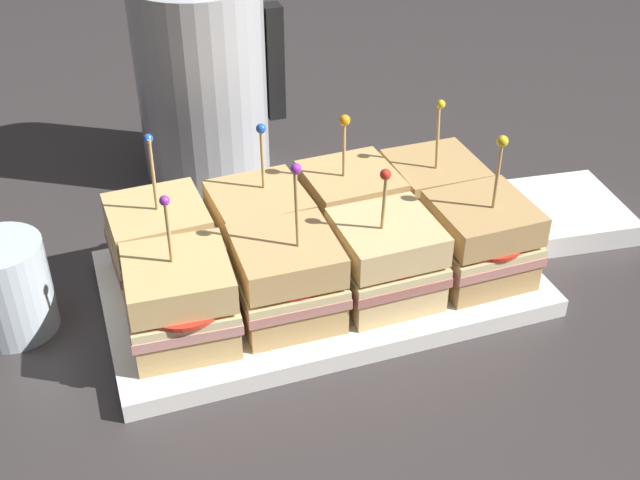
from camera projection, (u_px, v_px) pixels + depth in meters
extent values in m
plane|color=#383333|center=(320.00, 290.00, 0.78)|extent=(6.00, 6.00, 0.00)
cube|color=white|center=(320.00, 286.00, 0.77)|extent=(0.40, 0.22, 0.01)
cube|color=white|center=(320.00, 278.00, 0.77)|extent=(0.40, 0.22, 0.01)
cube|color=tan|center=(183.00, 324.00, 0.68)|extent=(0.09, 0.09, 0.03)
cube|color=tan|center=(181.00, 307.00, 0.67)|extent=(0.09, 0.09, 0.01)
cube|color=beige|center=(180.00, 299.00, 0.67)|extent=(0.09, 0.09, 0.01)
cylinder|color=red|center=(183.00, 304.00, 0.65)|extent=(0.07, 0.07, 0.00)
cube|color=#E0B771|center=(178.00, 277.00, 0.66)|extent=(0.09, 0.09, 0.03)
cylinder|color=tan|center=(169.00, 237.00, 0.64)|extent=(0.00, 0.01, 0.07)
sphere|color=purple|center=(165.00, 201.00, 0.62)|extent=(0.01, 0.01, 0.01)
cube|color=tan|center=(287.00, 301.00, 0.71)|extent=(0.09, 0.09, 0.03)
cube|color=tan|center=(287.00, 284.00, 0.70)|extent=(0.09, 0.09, 0.01)
cube|color=beige|center=(287.00, 276.00, 0.69)|extent=(0.09, 0.09, 0.01)
cylinder|color=red|center=(292.00, 281.00, 0.68)|extent=(0.05, 0.05, 0.00)
cube|color=tan|center=(286.00, 256.00, 0.68)|extent=(0.09, 0.09, 0.03)
cylinder|color=tan|center=(297.00, 212.00, 0.65)|extent=(0.00, 0.01, 0.08)
sphere|color=purple|center=(296.00, 169.00, 0.63)|extent=(0.01, 0.01, 0.01)
cube|color=#DBB77A|center=(384.00, 282.00, 0.73)|extent=(0.09, 0.09, 0.03)
cube|color=#B26B60|center=(385.00, 265.00, 0.72)|extent=(0.09, 0.09, 0.01)
cube|color=beige|center=(386.00, 257.00, 0.72)|extent=(0.09, 0.09, 0.01)
cylinder|color=red|center=(393.00, 261.00, 0.70)|extent=(0.05, 0.05, 0.00)
cube|color=#E8C281|center=(387.00, 237.00, 0.71)|extent=(0.09, 0.09, 0.03)
cylinder|color=tan|center=(384.00, 207.00, 0.68)|extent=(0.00, 0.01, 0.07)
sphere|color=red|center=(385.00, 175.00, 0.66)|extent=(0.01, 0.01, 0.01)
cube|color=tan|center=(477.00, 262.00, 0.76)|extent=(0.09, 0.09, 0.03)
cube|color=tan|center=(479.00, 245.00, 0.75)|extent=(0.09, 0.09, 0.01)
cube|color=beige|center=(480.00, 238.00, 0.74)|extent=(0.09, 0.09, 0.01)
cylinder|color=red|center=(489.00, 241.00, 0.73)|extent=(0.06, 0.06, 0.00)
cube|color=tan|center=(483.00, 218.00, 0.73)|extent=(0.09, 0.09, 0.03)
cylinder|color=tan|center=(497.00, 179.00, 0.70)|extent=(0.00, 0.00, 0.08)
sphere|color=yellow|center=(502.00, 141.00, 0.68)|extent=(0.01, 0.01, 0.01)
cube|color=tan|center=(163.00, 265.00, 0.75)|extent=(0.09, 0.09, 0.03)
cube|color=#B26B60|center=(161.00, 248.00, 0.74)|extent=(0.09, 0.09, 0.01)
cube|color=beige|center=(160.00, 241.00, 0.74)|extent=(0.09, 0.09, 0.01)
cylinder|color=red|center=(162.00, 244.00, 0.72)|extent=(0.06, 0.06, 0.00)
cube|color=#E0B771|center=(157.00, 221.00, 0.73)|extent=(0.09, 0.09, 0.03)
cylinder|color=tan|center=(154.00, 180.00, 0.70)|extent=(0.00, 0.01, 0.08)
sphere|color=blue|center=(148.00, 139.00, 0.67)|extent=(0.01, 0.01, 0.01)
cube|color=tan|center=(261.00, 246.00, 0.78)|extent=(0.09, 0.09, 0.03)
cube|color=#B26B60|center=(260.00, 229.00, 0.77)|extent=(0.09, 0.09, 0.01)
cube|color=beige|center=(259.00, 222.00, 0.77)|extent=(0.09, 0.09, 0.01)
cube|color=tan|center=(259.00, 206.00, 0.76)|extent=(0.09, 0.09, 0.03)
cylinder|color=tan|center=(263.00, 163.00, 0.74)|extent=(0.00, 0.00, 0.07)
sphere|color=blue|center=(261.00, 129.00, 0.72)|extent=(0.01, 0.01, 0.01)
cube|color=tan|center=(349.00, 228.00, 0.81)|extent=(0.09, 0.09, 0.03)
cube|color=#B26B60|center=(350.00, 212.00, 0.80)|extent=(0.09, 0.09, 0.01)
cube|color=beige|center=(350.00, 205.00, 0.79)|extent=(0.09, 0.09, 0.01)
cylinder|color=red|center=(356.00, 207.00, 0.78)|extent=(0.05, 0.05, 0.00)
cube|color=tan|center=(351.00, 186.00, 0.78)|extent=(0.09, 0.09, 0.03)
cylinder|color=tan|center=(344.00, 152.00, 0.75)|extent=(0.00, 0.01, 0.07)
sphere|color=orange|center=(345.00, 120.00, 0.73)|extent=(0.01, 0.01, 0.01)
cube|color=tan|center=(431.00, 213.00, 0.83)|extent=(0.09, 0.09, 0.03)
cube|color=#B26B60|center=(433.00, 197.00, 0.82)|extent=(0.09, 0.09, 0.01)
cube|color=beige|center=(434.00, 190.00, 0.82)|extent=(0.09, 0.09, 0.01)
cube|color=tan|center=(435.00, 174.00, 0.81)|extent=(0.09, 0.09, 0.03)
cylinder|color=tan|center=(438.00, 140.00, 0.77)|extent=(0.00, 0.01, 0.08)
sphere|color=yellow|center=(441.00, 104.00, 0.75)|extent=(0.01, 0.01, 0.01)
cylinder|color=#B7BABF|center=(202.00, 81.00, 0.91)|extent=(0.15, 0.15, 0.23)
cube|color=black|center=(274.00, 62.00, 0.93)|extent=(0.02, 0.02, 0.14)
cylinder|color=silver|center=(7.00, 288.00, 0.71)|extent=(0.08, 0.08, 0.09)
cube|color=white|center=(563.00, 212.00, 0.87)|extent=(0.13, 0.13, 0.02)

